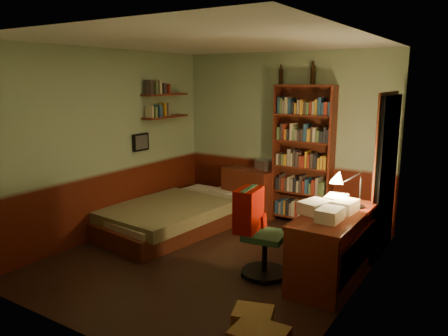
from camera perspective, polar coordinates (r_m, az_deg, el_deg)
The scene contains 23 objects.
floor at distance 5.57m, azimuth -1.41°, elevation -11.71°, with size 3.50×4.00×0.02m, color black.
ceiling at distance 5.13m, azimuth -1.56°, elevation 16.26°, with size 3.50×4.00×0.02m, color silver.
wall_back at distance 6.93m, azimuth 7.87°, elevation 4.08°, with size 3.50×0.02×2.60m, color #92AA83.
wall_left at distance 6.34m, azimuth -14.82°, elevation 3.11°, with size 0.02×4.00×2.60m, color #92AA83.
wall_right at distance 4.47m, azimuth 17.57°, elevation -0.46°, with size 0.02×4.00×2.60m, color #92AA83.
wall_front at distance 3.74m, azimuth -19.01°, elevation -2.85°, with size 3.50×0.02×2.60m, color #92AA83.
doorway at distance 5.78m, azimuth 20.40°, elevation -1.05°, with size 0.06×0.90×2.00m, color black.
door_trim at distance 5.79m, azimuth 20.07°, elevation -1.01°, with size 0.02×0.98×2.08m, color #4B1E10.
bed at distance 6.53m, azimuth -6.28°, elevation -4.92°, with size 1.24×2.32×0.69m, color olive.
dresser at distance 7.10m, azimuth 3.40°, elevation -3.18°, with size 0.87×0.43×0.77m, color #571E11.
mini_stereo at distance 7.02m, azimuth 5.31°, elevation 0.45°, with size 0.27×0.21×0.14m, color #B2B2B7.
bookshelf at distance 6.67m, azimuth 10.27°, elevation 1.57°, with size 0.90×0.28×2.11m, color #571E11.
bottle_left at distance 6.85m, azimuth 7.42°, elevation 11.76°, with size 0.06×0.06×0.23m, color black.
bottle_right at distance 6.65m, azimuth 11.51°, elevation 11.80°, with size 0.07×0.07×0.27m, color black.
desk at distance 5.03m, azimuth 14.07°, elevation -9.89°, with size 0.59×1.42×0.76m, color #571E11.
paper_stack at distance 4.86m, azimuth 11.75°, elevation -4.99°, with size 0.24×0.33×0.13m, color silver.
desk_lamp at distance 5.11m, azimuth 17.47°, elevation -1.29°, with size 0.20×0.20×0.68m, color black.
office_chair at distance 4.95m, azimuth 5.38°, elevation -8.84°, with size 0.47×0.41×0.94m, color #254C2D.
red_jacket at distance 4.95m, azimuth 4.63°, elevation -0.24°, with size 0.22×0.41×0.49m, color #A10D01.
wall_shelf_lower at distance 7.01m, azimuth -7.64°, elevation 6.64°, with size 0.20×0.90×0.03m, color #571E11.
wall_shelf_upper at distance 6.99m, azimuth -7.72°, elevation 9.50°, with size 0.20×0.90×0.03m, color #571E11.
framed_picture at distance 6.73m, azimuth -10.82°, elevation 3.33°, with size 0.04×0.32×0.26m, color black.
cardboard_box_b at distance 4.02m, azimuth 3.82°, elevation -19.49°, with size 0.34×0.28×0.24m, color olive.
Camera 1 is at (2.86, -4.24, 2.19)m, focal length 35.00 mm.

